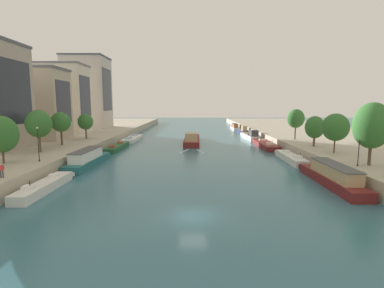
{
  "coord_description": "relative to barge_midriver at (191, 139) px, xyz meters",
  "views": [
    {
      "loc": [
        -0.12,
        -25.8,
        10.22
      ],
      "look_at": [
        0.0,
        37.99,
        1.51
      ],
      "focal_mm": 27.29,
      "sensor_mm": 36.0,
      "label": 1
    }
  ],
  "objects": [
    {
      "name": "moored_boat_left_near",
      "position": [
        -17.04,
        -10.78,
        -0.46
      ],
      "size": [
        2.57,
        13.9,
        2.15
      ],
      "color": "#235633",
      "rests_on": "ground"
    },
    {
      "name": "moored_boat_right_far",
      "position": [
        17.66,
        -6.92,
        -0.42
      ],
      "size": [
        3.26,
        16.95,
        2.25
      ],
      "color": "maroon",
      "rests_on": "ground"
    },
    {
      "name": "moored_boat_left_gap_after",
      "position": [
        -17.52,
        -42.73,
        -0.44
      ],
      "size": [
        2.2,
        12.25,
        2.18
      ],
      "color": "silver",
      "rests_on": "ground"
    },
    {
      "name": "moored_boat_right_upstream",
      "position": [
        17.89,
        -24.43,
        -0.4
      ],
      "size": [
        2.6,
        13.37,
        2.27
      ],
      "color": "silver",
      "rests_on": "ground"
    },
    {
      "name": "barge_midriver",
      "position": [
        0.0,
        0.0,
        0.0
      ],
      "size": [
        4.35,
        21.25,
        3.32
      ],
      "color": "maroon",
      "rests_on": "ground"
    },
    {
      "name": "moored_boat_right_gap_after",
      "position": [
        17.33,
        41.73,
        0.02
      ],
      "size": [
        2.18,
        11.86,
        2.49
      ],
      "color": "silver",
      "rests_on": "ground"
    },
    {
      "name": "tree_right_by_lamp",
      "position": [
        23.35,
        -38.77,
        6.46
      ],
      "size": [
        4.67,
        4.67,
        8.24
      ],
      "color": "brown",
      "rests_on": "quay_right"
    },
    {
      "name": "building_left_middle",
      "position": [
        -35.47,
        5.36,
        10.73
      ],
      "size": [
        12.14,
        10.29,
        18.96
      ],
      "color": "beige",
      "rests_on": "quay_left"
    },
    {
      "name": "tree_left_far",
      "position": [
        -25.59,
        -27.89,
        5.97
      ],
      "size": [
        4.17,
        4.17,
        7.03
      ],
      "color": "brown",
      "rests_on": "quay_left"
    },
    {
      "name": "moored_boat_right_lone",
      "position": [
        17.29,
        9.55,
        -0.08
      ],
      "size": [
        3.22,
        14.87,
        3.01
      ],
      "color": "silver",
      "rests_on": "ground"
    },
    {
      "name": "tree_right_end_of_row",
      "position": [
        23.58,
        -10.22,
        5.98
      ],
      "size": [
        3.82,
        3.82,
        6.89
      ],
      "color": "brown",
      "rests_on": "quay_right"
    },
    {
      "name": "lamppost_right_bank",
      "position": [
        21.57,
        -39.29,
        3.58
      ],
      "size": [
        0.28,
        0.28,
        4.27
      ],
      "color": "black",
      "rests_on": "quay_right"
    },
    {
      "name": "tree_right_distant",
      "position": [
        23.33,
        -21.25,
        4.87
      ],
      "size": [
        3.57,
        3.57,
        5.77
      ],
      "color": "brown",
      "rests_on": "quay_right"
    },
    {
      "name": "moored_boat_right_downstream",
      "position": [
        17.87,
        26.94,
        -0.14
      ],
      "size": [
        2.33,
        13.21,
        2.93
      ],
      "color": "#1E284C",
      "rests_on": "ground"
    },
    {
      "name": "quay_right",
      "position": [
        37.61,
        4.33,
        0.11
      ],
      "size": [
        36.0,
        170.0,
        2.25
      ],
      "primitive_type": "cube",
      "color": "#B2A893",
      "rests_on": "ground"
    },
    {
      "name": "tree_left_by_lamp",
      "position": [
        -25.63,
        -19.56,
        5.75
      ],
      "size": [
        3.73,
        3.73,
        6.46
      ],
      "color": "brown",
      "rests_on": "quay_left"
    },
    {
      "name": "wake_behind_barge",
      "position": [
        0.06,
        -13.67,
        -1.0
      ],
      "size": [
        5.6,
        5.94,
        0.03
      ],
      "color": "#A5D1DB",
      "rests_on": "ground"
    },
    {
      "name": "person_on_quay",
      "position": [
        -20.72,
        -45.45,
        2.16
      ],
      "size": [
        0.45,
        0.36,
        1.62
      ],
      "color": "#2D2D38",
      "rests_on": "quay_left"
    },
    {
      "name": "moored_boat_left_lone",
      "position": [
        -16.91,
        5.8,
        -0.5
      ],
      "size": [
        3.64,
        16.36,
        2.09
      ],
      "color": "silver",
      "rests_on": "ground"
    },
    {
      "name": "quay_left",
      "position": [
        -37.36,
        4.33,
        0.11
      ],
      "size": [
        36.0,
        170.0,
        2.25
      ],
      "primitive_type": "cube",
      "color": "#B2A893",
      "rests_on": "ground"
    },
    {
      "name": "moored_boat_right_second",
      "position": [
        17.81,
        -40.32,
        0.16
      ],
      "size": [
        2.88,
        16.0,
        2.82
      ],
      "color": "maroon",
      "rests_on": "ground"
    },
    {
      "name": "building_left_far_end",
      "position": [
        -35.47,
        -10.39,
        9.25
      ],
      "size": [
        13.81,
        9.61,
        16.01
      ],
      "color": "#B2A38E",
      "rests_on": "quay_left"
    },
    {
      "name": "lamppost_left_bank",
      "position": [
        -21.52,
        -36.09,
        3.89
      ],
      "size": [
        0.28,
        0.28,
        4.85
      ],
      "color": "black",
      "rests_on": "quay_left"
    },
    {
      "name": "tree_left_midway",
      "position": [
        -25.52,
        -37.66,
        5.21
      ],
      "size": [
        4.23,
        4.23,
        6.45
      ],
      "color": "brown",
      "rests_on": "quay_left"
    },
    {
      "name": "ground_plane",
      "position": [
        0.13,
        -50.67,
        -1.02
      ],
      "size": [
        400.0,
        400.0,
        0.0
      ],
      "primitive_type": "plane",
      "color": "#336675"
    },
    {
      "name": "moored_boat_left_end",
      "position": [
        -17.43,
        -28.5,
        0.16
      ],
      "size": [
        3.2,
        15.17,
        2.81
      ],
      "color": "#23666B",
      "rests_on": "ground"
    },
    {
      "name": "building_left_corner",
      "position": [
        -35.47,
        24.03,
        13.18
      ],
      "size": [
        13.71,
        13.27,
        23.86
      ],
      "color": "#BCB2A8",
      "rests_on": "quay_left"
    },
    {
      "name": "tree_right_far",
      "position": [
        23.54,
        -28.85,
        5.47
      ],
      "size": [
        4.25,
        4.25,
        6.5
      ],
      "color": "brown",
      "rests_on": "quay_right"
    },
    {
      "name": "tree_left_end_of_row",
      "position": [
        -24.71,
        -8.83,
        5.18
      ],
      "size": [
        3.43,
        3.43,
        5.82
      ],
      "color": "brown",
      "rests_on": "quay_left"
    }
  ]
}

